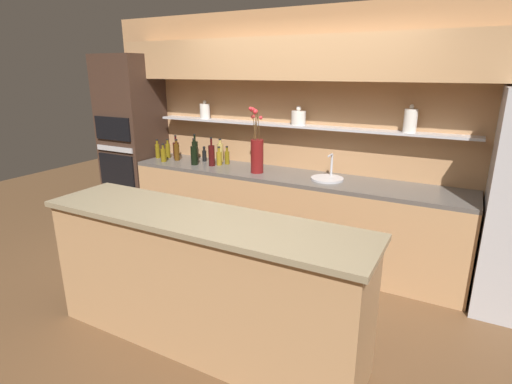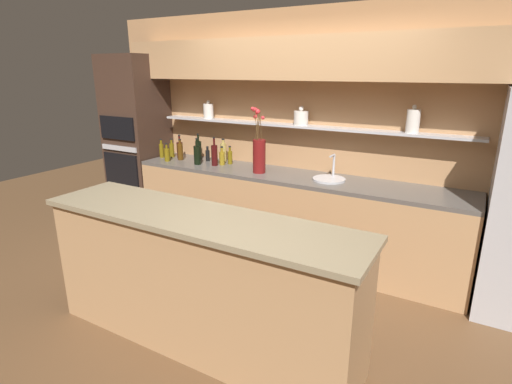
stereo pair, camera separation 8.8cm
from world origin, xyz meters
name	(u,v)px [view 1 (the left image)]	position (x,y,z in m)	size (l,w,h in m)	color
ground_plane	(235,312)	(0.00, 0.00, 0.00)	(12.00, 12.00, 0.00)	brown
back_wall_unit	(307,112)	(0.00, 1.53, 1.55)	(5.20, 0.44, 2.60)	tan
back_counter_unit	(286,215)	(-0.09, 1.24, 0.46)	(3.65, 0.62, 0.92)	tan
island_counter	(202,282)	(0.00, -0.44, 0.51)	(2.46, 0.61, 1.02)	tan
oven_tower	(133,142)	(-2.27, 1.24, 1.08)	(0.67, 0.64, 2.16)	#3D281E
flower_vase	(257,152)	(-0.41, 1.17, 1.14)	(0.17, 0.15, 0.70)	maroon
sink_fixture	(327,177)	(0.36, 1.25, 0.94)	(0.33, 0.33, 0.25)	#B7B7BC
bottle_wine_0	(194,155)	(-1.22, 1.14, 1.03)	(0.08, 0.08, 0.31)	black
bottle_spirit_1	(177,152)	(-1.56, 1.24, 1.03)	(0.07, 0.07, 0.26)	#4C2D0C
bottle_wine_2	(195,150)	(-1.37, 1.36, 1.04)	(0.07, 0.07, 0.32)	black
bottle_oil_3	(163,155)	(-1.65, 1.10, 1.01)	(0.06, 0.06, 0.22)	brown
bottle_oil_4	(158,150)	(-1.86, 1.23, 1.02)	(0.05, 0.05, 0.24)	brown
bottle_wine_5	(176,150)	(-1.64, 1.32, 1.03)	(0.08, 0.08, 0.29)	#380C0C
bottle_sauce_6	(204,155)	(-1.23, 1.36, 0.99)	(0.05, 0.05, 0.18)	black
bottle_oil_7	(168,150)	(-1.75, 1.30, 1.02)	(0.06, 0.06, 0.24)	brown
bottle_oil_8	(227,157)	(-0.90, 1.35, 1.01)	(0.05, 0.05, 0.21)	brown
bottle_spirit_9	(220,152)	(-1.05, 1.43, 1.04)	(0.07, 0.07, 0.28)	tan
bottle_wine_10	(212,155)	(-1.02, 1.20, 1.04)	(0.07, 0.07, 0.33)	#380C0C
bottle_oil_11	(219,158)	(-0.96, 1.27, 1.00)	(0.06, 0.06, 0.22)	olive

